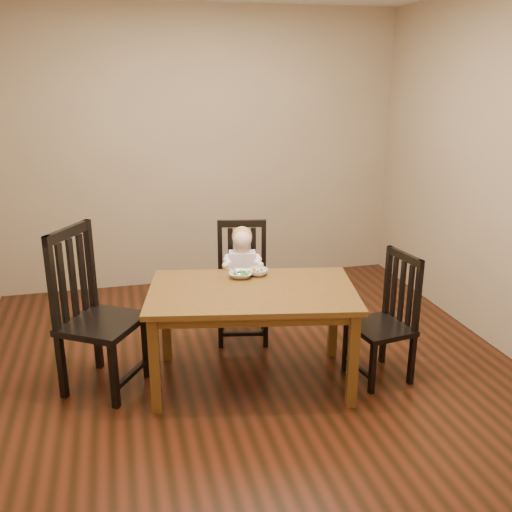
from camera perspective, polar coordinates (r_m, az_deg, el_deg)
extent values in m
cube|color=#3F190D|center=(4.26, -0.83, -11.44)|extent=(4.00, 4.00, 0.01)
cube|color=#937A5D|center=(5.72, -5.57, 10.47)|extent=(4.00, 0.01, 2.70)
cube|color=#937A5D|center=(1.97, 12.53, -4.74)|extent=(4.00, 0.01, 2.70)
cube|color=#937A5D|center=(4.66, 24.01, 7.27)|extent=(0.01, 4.00, 2.70)
cube|color=#4E2E12|center=(3.85, -0.39, -3.59)|extent=(1.53, 1.09, 0.04)
cube|color=#4E2E12|center=(3.87, -0.39, -4.36)|extent=(1.39, 0.96, 0.07)
cube|color=#4E2E12|center=(3.71, -10.08, -10.74)|extent=(0.08, 0.08, 0.66)
cube|color=#4E2E12|center=(3.76, 9.67, -10.28)|extent=(0.08, 0.08, 0.66)
cube|color=#4E2E12|center=(4.33, -9.00, -6.26)|extent=(0.08, 0.08, 0.66)
cube|color=#4E2E12|center=(4.38, 7.72, -5.93)|extent=(0.08, 0.08, 0.66)
cube|color=black|center=(4.59, -1.35, -3.62)|extent=(0.48, 0.47, 0.04)
cube|color=black|center=(4.83, 0.75, -5.17)|extent=(0.04, 0.04, 0.38)
cube|color=black|center=(4.83, -3.49, -5.23)|extent=(0.04, 0.04, 0.38)
cube|color=black|center=(4.53, 0.98, -6.85)|extent=(0.04, 0.04, 0.38)
cube|color=black|center=(4.52, -3.57, -6.92)|extent=(0.04, 0.04, 0.38)
cube|color=black|center=(4.66, 0.77, 0.45)|extent=(0.04, 0.04, 0.53)
cube|color=black|center=(4.65, -3.61, 0.40)|extent=(0.04, 0.04, 0.53)
cube|color=black|center=(4.59, -1.44, 3.27)|extent=(0.39, 0.11, 0.06)
cube|color=black|center=(4.66, -0.27, 0.11)|extent=(0.05, 0.03, 0.46)
cube|color=black|center=(4.66, -1.42, 0.09)|extent=(0.05, 0.03, 0.46)
cube|color=black|center=(4.66, -2.57, 0.08)|extent=(0.05, 0.03, 0.46)
cube|color=black|center=(4.00, -15.12, -6.55)|extent=(0.65, 0.66, 0.04)
cube|color=black|center=(4.36, -15.56, -8.06)|extent=(0.06, 0.06, 0.45)
cube|color=black|center=(4.06, -18.86, -10.43)|extent=(0.06, 0.06, 0.45)
cube|color=black|center=(4.17, -10.92, -8.98)|extent=(0.06, 0.06, 0.45)
cube|color=black|center=(3.85, -14.00, -11.60)|extent=(0.06, 0.06, 0.45)
cube|color=black|center=(4.14, -16.23, -0.74)|extent=(0.06, 0.06, 0.63)
cube|color=black|center=(3.83, -19.74, -2.65)|extent=(0.06, 0.06, 0.63)
cube|color=black|center=(3.90, -18.31, 2.25)|extent=(0.28, 0.41, 0.07)
cube|color=black|center=(4.08, -16.97, -1.60)|extent=(0.05, 0.05, 0.54)
cube|color=black|center=(3.99, -17.87, -2.10)|extent=(0.05, 0.05, 0.54)
cube|color=black|center=(3.91, -18.81, -2.63)|extent=(0.05, 0.05, 0.54)
cube|color=black|center=(4.11, 12.30, -7.01)|extent=(0.43, 0.45, 0.04)
cube|color=black|center=(4.17, 15.31, -9.99)|extent=(0.04, 0.04, 0.37)
cube|color=black|center=(4.41, 12.60, -8.16)|extent=(0.04, 0.04, 0.37)
cube|color=black|center=(3.99, 11.57, -11.00)|extent=(0.04, 0.04, 0.37)
cube|color=black|center=(4.24, 8.98, -9.01)|extent=(0.04, 0.04, 0.37)
cube|color=black|center=(3.97, 15.87, -3.91)|extent=(0.04, 0.04, 0.51)
cube|color=black|center=(4.22, 13.04, -2.35)|extent=(0.04, 0.04, 0.51)
cube|color=black|center=(4.02, 14.66, -0.06)|extent=(0.09, 0.38, 0.05)
cube|color=black|center=(4.04, 15.14, -3.88)|extent=(0.02, 0.04, 0.44)
cube|color=black|center=(4.10, 14.38, -3.46)|extent=(0.02, 0.04, 0.44)
cube|color=black|center=(4.17, 13.65, -3.05)|extent=(0.02, 0.04, 0.44)
imported|color=silver|center=(4.06, -1.52, -1.87)|extent=(0.20, 0.20, 0.04)
imported|color=silver|center=(4.10, 0.18, -1.61)|extent=(0.15, 0.15, 0.05)
cube|color=silver|center=(4.03, -2.09, -1.58)|extent=(0.05, 0.11, 0.04)
cube|color=silver|center=(4.03, -2.09, -1.79)|extent=(0.03, 0.04, 0.01)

